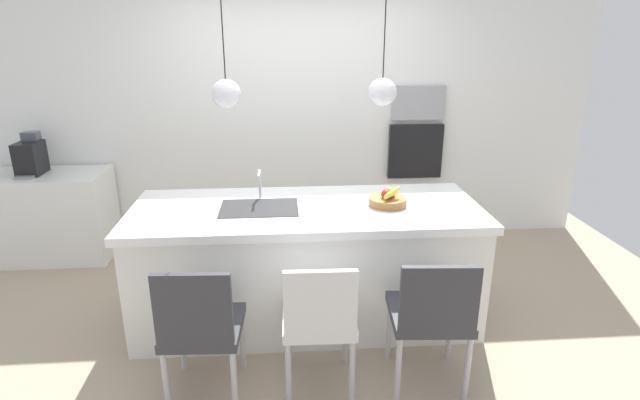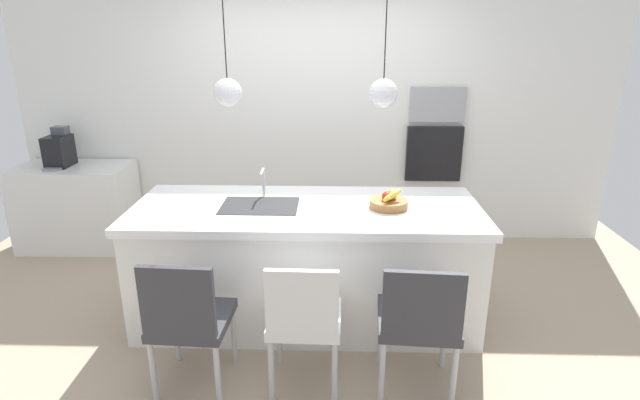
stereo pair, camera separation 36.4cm
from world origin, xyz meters
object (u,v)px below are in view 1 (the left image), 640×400
object	(u,v)px
oven	(415,151)
fruit_bowl	(388,200)
coffee_machine	(30,157)
chair_near	(201,325)
microwave	(418,103)
chair_far	(432,313)
chair_middle	(319,318)

from	to	relation	value
oven	fruit_bowl	bearing A→B (deg)	-111.11
oven	coffee_machine	bearing A→B (deg)	-175.41
chair_near	oven	bearing A→B (deg)	52.51
microwave	chair_near	distance (m)	3.21
oven	chair_far	world-z (taller)	oven
coffee_machine	oven	distance (m)	3.71
oven	chair_middle	xyz separation A→B (m)	(-1.18, -2.44, -0.42)
oven	chair_near	distance (m)	3.11
coffee_machine	chair_far	bearing A→B (deg)	-33.83
oven	chair_far	distance (m)	2.52
fruit_bowl	chair_middle	distance (m)	1.11
chair_near	microwave	bearing A→B (deg)	52.51
coffee_machine	fruit_bowl	bearing A→B (deg)	-22.77
fruit_bowl	coffee_machine	xyz separation A→B (m)	(-3.09, 1.30, 0.06)
coffee_machine	oven	size ratio (longest dim) A/B	0.68
microwave	chair_middle	distance (m)	2.86
fruit_bowl	oven	distance (m)	1.71
coffee_machine	oven	bearing A→B (deg)	4.59
fruit_bowl	chair_near	bearing A→B (deg)	-145.98
chair_far	microwave	bearing A→B (deg)	78.28
coffee_machine	oven	world-z (taller)	coffee_machine
fruit_bowl	microwave	size ratio (longest dim) A/B	0.51
chair_far	fruit_bowl	bearing A→B (deg)	97.32
microwave	chair_far	xyz separation A→B (m)	(-0.51, -2.44, -0.91)
chair_middle	chair_far	world-z (taller)	chair_far
coffee_machine	microwave	xyz separation A→B (m)	(3.70, 0.30, 0.42)
fruit_bowl	chair_far	distance (m)	0.96
coffee_machine	oven	xyz separation A→B (m)	(3.70, 0.30, -0.08)
fruit_bowl	oven	world-z (taller)	oven
microwave	chair_middle	world-z (taller)	microwave
chair_near	chair_far	size ratio (longest dim) A/B	1.01
fruit_bowl	chair_far	xyz separation A→B (m)	(0.11, -0.85, -0.43)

